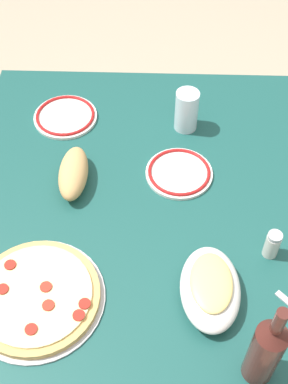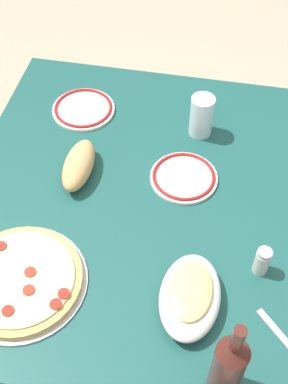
{
  "view_description": "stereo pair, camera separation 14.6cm",
  "coord_description": "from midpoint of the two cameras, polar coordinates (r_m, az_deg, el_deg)",
  "views": [
    {
      "loc": [
        0.92,
        0.03,
        1.9
      ],
      "look_at": [
        0.0,
        0.0,
        0.77
      ],
      "focal_mm": 47.82,
      "sensor_mm": 36.0,
      "label": 1
    },
    {
      "loc": [
        0.91,
        0.17,
        1.9
      ],
      "look_at": [
        0.0,
        0.0,
        0.77
      ],
      "focal_mm": 47.82,
      "sensor_mm": 36.0,
      "label": 2
    }
  ],
  "objects": [
    {
      "name": "ground_plane",
      "position": [
        2.11,
        -2.03,
        -13.37
      ],
      "size": [
        8.0,
        8.0,
        0.0
      ],
      "primitive_type": "plane",
      "color": "tan",
      "rests_on": "ground"
    },
    {
      "name": "dining_table",
      "position": [
        1.57,
        -2.65,
        -3.47
      ],
      "size": [
        1.16,
        1.08,
        0.74
      ],
      "color": "#194C47",
      "rests_on": "ground"
    },
    {
      "name": "pepperoni_pizza",
      "position": [
        1.34,
        -15.04,
        -11.39
      ],
      "size": [
        0.34,
        0.34,
        0.03
      ],
      "color": "#B7B7BC",
      "rests_on": "dining_table"
    },
    {
      "name": "baked_pasta_dish",
      "position": [
        1.28,
        4.14,
        -10.78
      ],
      "size": [
        0.24,
        0.15,
        0.08
      ],
      "color": "white",
      "rests_on": "dining_table"
    },
    {
      "name": "wine_bottle",
      "position": [
        1.14,
        9.73,
        -17.3
      ],
      "size": [
        0.07,
        0.07,
        0.3
      ],
      "color": "#471E19",
      "rests_on": "dining_table"
    },
    {
      "name": "water_glass",
      "position": [
        1.64,
        2.21,
        8.93
      ],
      "size": [
        0.07,
        0.07,
        0.14
      ],
      "primitive_type": "cylinder",
      "color": "silver",
      "rests_on": "dining_table"
    },
    {
      "name": "side_plate_near",
      "position": [
        1.53,
        1.23,
        2.02
      ],
      "size": [
        0.2,
        0.2,
        0.02
      ],
      "color": "white",
      "rests_on": "dining_table"
    },
    {
      "name": "side_plate_far",
      "position": [
        1.74,
        -11.17,
        8.17
      ],
      "size": [
        0.21,
        0.21,
        0.02
      ],
      "color": "white",
      "rests_on": "dining_table"
    },
    {
      "name": "bread_loaf",
      "position": [
        1.52,
        -10.62,
        1.92
      ],
      "size": [
        0.2,
        0.08,
        0.08
      ],
      "primitive_type": "ellipsoid",
      "color": "tan",
      "rests_on": "dining_table"
    },
    {
      "name": "spice_shaker",
      "position": [
        1.36,
        11.17,
        -5.96
      ],
      "size": [
        0.04,
        0.04,
        0.09
      ],
      "color": "silver",
      "rests_on": "dining_table"
    }
  ]
}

